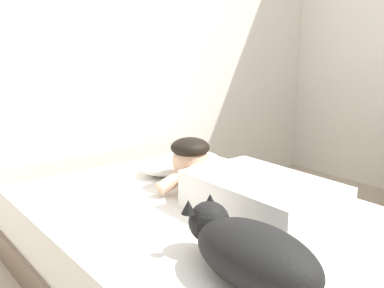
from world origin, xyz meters
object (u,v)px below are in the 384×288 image
object	(u,v)px
pillow	(181,163)
dog	(249,251)
coffee_cup	(197,174)
bed	(217,256)
person_lying	(239,187)
cell_phone	(256,227)

from	to	relation	value
pillow	dog	world-z (taller)	dog
dog	coffee_cup	bearing A→B (deg)	60.40
bed	dog	xyz separation A→B (m)	(-0.29, -0.48, 0.30)
dog	bed	bearing A→B (deg)	58.96
pillow	coffee_cup	xyz separation A→B (m)	(-0.03, -0.18, -0.02)
pillow	dog	size ratio (longest dim) A/B	0.90
pillow	person_lying	bearing A→B (deg)	-102.56
pillow	dog	bearing A→B (deg)	-116.62
person_lying	cell_phone	world-z (taller)	person_lying
person_lying	pillow	bearing A→B (deg)	77.44
bed	person_lying	xyz separation A→B (m)	(0.12, -0.01, 0.30)
pillow	coffee_cup	bearing A→B (deg)	-99.15
coffee_cup	cell_phone	xyz separation A→B (m)	(-0.20, -0.64, -0.03)
pillow	coffee_cup	world-z (taller)	pillow
bed	dog	distance (m)	0.63
bed	person_lying	distance (m)	0.33
bed	coffee_cup	bearing A→B (deg)	62.00
coffee_cup	cell_phone	size ratio (longest dim) A/B	0.89
bed	coffee_cup	distance (m)	0.55
pillow	coffee_cup	distance (m)	0.18
dog	pillow	bearing A→B (deg)	63.38
cell_phone	coffee_cup	bearing A→B (deg)	72.52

